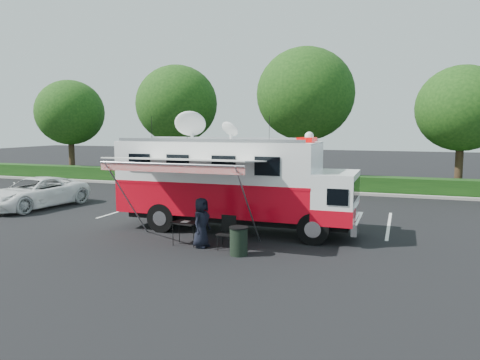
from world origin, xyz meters
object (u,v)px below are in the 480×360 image
at_px(trash_bin, 239,241).
at_px(white_suv, 36,208).
at_px(folding_table, 186,223).
at_px(command_truck, 234,182).

bearing_deg(trash_bin, white_suv, 159.13).
relative_size(folding_table, trash_bin, 1.15).
distance_m(folding_table, trash_bin, 2.19).
bearing_deg(trash_bin, command_truck, 112.61).
bearing_deg(trash_bin, folding_table, 163.76).
xyz_separation_m(command_truck, trash_bin, (1.30, -3.12, -1.42)).
relative_size(white_suv, folding_table, 5.14).
height_order(white_suv, trash_bin, trash_bin).
xyz_separation_m(command_truck, folding_table, (-0.78, -2.52, -1.13)).
bearing_deg(command_truck, white_suv, 172.08).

